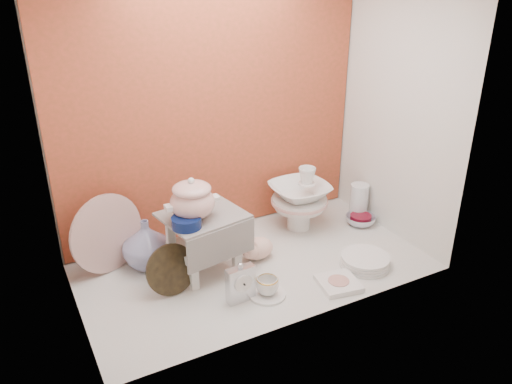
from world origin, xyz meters
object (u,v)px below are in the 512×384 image
mantel_clock (241,282)px  crystal_bowl (360,220)px  plush_pig (258,248)px  gold_rim_teacup (267,286)px  dinner_plate_stack (365,261)px  step_stool (204,243)px  floral_platter (107,234)px  blue_white_vase (146,244)px  soup_tureen (192,198)px  porcelain_tower (299,199)px

mantel_clock → crystal_bowl: (0.99, 0.35, -0.07)m
plush_pig → gold_rim_teacup: bearing=-121.1°
gold_rim_teacup → dinner_plate_stack: 0.59m
step_stool → floral_platter: (-0.43, 0.25, 0.04)m
step_stool → blue_white_vase: bearing=133.9°
blue_white_vase → gold_rim_teacup: bearing=-50.9°
soup_tureen → gold_rim_teacup: bearing=-53.3°
blue_white_vase → porcelain_tower: 0.93m
gold_rim_teacup → crystal_bowl: bearing=23.3°
step_stool → crystal_bowl: (1.04, 0.02, -0.14)m
floral_platter → mantel_clock: floral_platter is taller
crystal_bowl → plush_pig: bearing=-175.8°
crystal_bowl → gold_rim_teacup: bearing=-156.7°
gold_rim_teacup → plush_pig: bearing=69.9°
blue_white_vase → plush_pig: bearing=-21.5°
mantel_clock → crystal_bowl: size_ratio=1.12×
step_stool → gold_rim_teacup: step_stool is taller
soup_tureen → crystal_bowl: (1.10, 0.05, -0.41)m
gold_rim_teacup → floral_platter: bearing=135.7°
blue_white_vase → dinner_plate_stack: blue_white_vase is taller
dinner_plate_stack → step_stool: bearing=155.0°
soup_tureen → gold_rim_teacup: (0.24, -0.32, -0.38)m
gold_rim_teacup → crystal_bowl: 0.94m
blue_white_vase → crystal_bowl: (1.29, -0.16, -0.10)m
floral_platter → blue_white_vase: (0.18, -0.07, -0.08)m
blue_white_vase → dinner_plate_stack: bearing=-28.0°
floral_platter → crystal_bowl: bearing=-8.7°
step_stool → plush_pig: 0.31m
dinner_plate_stack → porcelain_tower: porcelain_tower is taller
crystal_bowl → mantel_clock: bearing=-160.8°
step_stool → porcelain_tower: 0.70m
step_stool → soup_tureen: size_ratio=1.49×
mantel_clock → gold_rim_teacup: 0.14m
dinner_plate_stack → soup_tureen: bearing=158.0°
blue_white_vase → gold_rim_teacup: blue_white_vase is taller
floral_platter → soup_tureen: bearing=-36.4°
mantel_clock → porcelain_tower: (0.63, 0.49, 0.09)m
mantel_clock → dinner_plate_stack: (0.72, -0.04, -0.07)m
dinner_plate_stack → crystal_bowl: dinner_plate_stack is taller
floral_platter → dinner_plate_stack: size_ratio=1.55×
mantel_clock → crystal_bowl: bearing=16.1°
blue_white_vase → gold_rim_teacup: size_ratio=2.42×
floral_platter → porcelain_tower: floral_platter is taller
soup_tureen → mantel_clock: bearing=-69.9°
mantel_clock → plush_pig: bearing=46.6°
mantel_clock → gold_rim_teacup: (0.13, -0.02, -0.05)m
floral_platter → mantel_clock: bearing=-49.9°
floral_platter → gold_rim_teacup: (0.61, -0.60, -0.15)m
dinner_plate_stack → plush_pig: bearing=145.3°
mantel_clock → plush_pig: mantel_clock is taller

